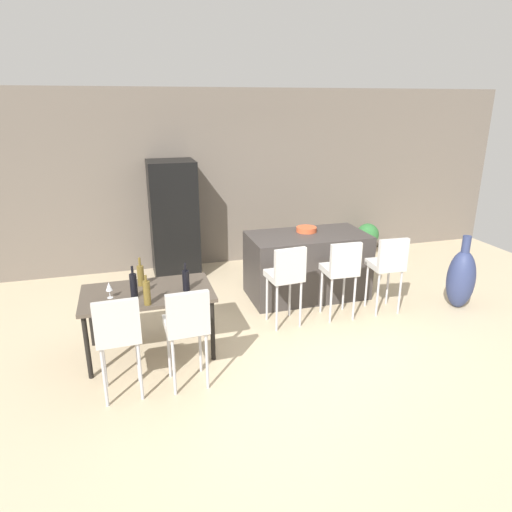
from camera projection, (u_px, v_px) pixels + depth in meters
name	position (u px, v px, depth m)	size (l,w,h in m)	color
ground_plane	(293.00, 330.00, 5.65)	(10.00, 10.00, 0.00)	#C6B28E
back_wall	(237.00, 178.00, 7.72)	(10.00, 0.12, 2.90)	#665B51
kitchen_island	(307.00, 265.00, 6.54)	(1.67, 0.87, 0.92)	#383330
bar_chair_left	(286.00, 274.00, 5.55)	(0.43, 0.43, 1.05)	beige
bar_chair_middle	(341.00, 268.00, 5.75)	(0.41, 0.41, 1.05)	beige
bar_chair_right	(388.00, 263.00, 5.92)	(0.42, 0.42, 1.05)	beige
dining_table	(148.00, 297.00, 4.94)	(1.40, 0.81, 0.74)	#4C4238
dining_chair_near	(118.00, 331.00, 4.15)	(0.42, 0.42, 1.05)	beige
dining_chair_far	(187.00, 323.00, 4.32)	(0.42, 0.42, 1.05)	beige
wine_bottle_near	(147.00, 293.00, 4.57)	(0.07, 0.07, 0.32)	brown
wine_bottle_corner	(134.00, 285.00, 4.74)	(0.08, 0.08, 0.35)	black
wine_bottle_end	(141.00, 275.00, 5.05)	(0.08, 0.08, 0.32)	brown
wine_bottle_inner	(186.00, 280.00, 4.92)	(0.08, 0.08, 0.31)	black
wine_glass_left	(109.00, 287.00, 4.72)	(0.07, 0.07, 0.17)	silver
refrigerator	(174.00, 219.00, 7.19)	(0.72, 0.68, 1.84)	black
fruit_bowl	(306.00, 229.00, 6.50)	(0.29, 0.29, 0.07)	#C6512D
floor_vase	(461.00, 278.00, 6.16)	(0.37, 0.37, 1.02)	navy
potted_plant	(367.00, 237.00, 8.28)	(0.40, 0.40, 0.60)	beige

